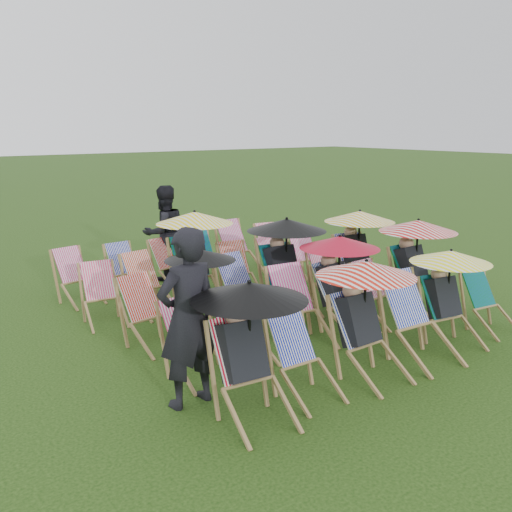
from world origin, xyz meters
TOP-DOWN VIEW (x-y plane):
  - ground at (0.00, 0.00)m, footprint 100.00×100.00m
  - deckchair_0 at (-1.97, -2.23)m, footprint 1.13×1.19m
  - deckchair_1 at (-1.26, -2.20)m, footprint 0.59×0.81m
  - deckchair_2 at (-0.37, -2.25)m, footprint 1.11×1.15m
  - deckchair_3 at (0.49, -2.31)m, footprint 0.74×0.99m
  - deckchair_4 at (1.24, -2.19)m, footprint 1.03×1.09m
  - deckchair_5 at (2.10, -2.24)m, footprint 0.63×0.81m
  - deckchair_6 at (-1.94, -1.12)m, footprint 0.60×0.81m
  - deckchair_7 at (-1.27, -1.11)m, footprint 0.64×0.83m
  - deckchair_8 at (-0.28, -1.03)m, footprint 0.75×0.97m
  - deckchair_9 at (0.49, -0.99)m, footprint 1.10×1.19m
  - deckchair_10 at (1.16, -1.09)m, footprint 0.62×0.82m
  - deckchair_11 at (2.04, -1.08)m, footprint 1.17×1.22m
  - deckchair_12 at (-1.90, 0.02)m, footprint 0.70×0.89m
  - deckchair_13 at (-1.12, 0.05)m, footprint 0.97×1.03m
  - deckchair_14 at (-0.34, 0.11)m, footprint 0.72×0.93m
  - deckchair_15 at (0.37, 0.04)m, footprint 1.20×1.26m
  - deckchair_16 at (1.25, 0.00)m, footprint 0.67×0.85m
  - deckchair_17 at (1.98, 0.09)m, footprint 1.17×1.25m
  - deckchair_18 at (-2.05, 1.23)m, footprint 0.66×0.84m
  - deckchair_19 at (-1.30, 1.25)m, footprint 0.70×0.89m
  - deckchair_20 at (-0.47, 1.31)m, footprint 1.22×1.29m
  - deckchair_21 at (0.32, 1.21)m, footprint 0.67×0.86m
  - deckchair_22 at (1.16, 1.20)m, footprint 0.59×0.80m
  - deckchair_23 at (1.90, 1.23)m, footprint 0.64×0.86m
  - deckchair_24 at (-1.99, 2.40)m, footprint 0.68×0.86m
  - deckchair_25 at (-1.14, 2.41)m, footprint 0.60×0.80m
  - deckchair_26 at (-0.33, 2.35)m, footprint 0.68×0.85m
  - deckchair_27 at (0.34, 2.37)m, footprint 0.68×0.91m
  - deckchair_28 at (1.17, 2.43)m, footprint 0.68×0.93m
  - deckchair_29 at (1.93, 2.35)m, footprint 0.70×0.87m
  - person_left at (-2.30, -1.62)m, footprint 0.70×0.49m
  - person_rear at (-0.20, 2.88)m, footprint 0.87×0.70m

SIDE VIEW (x-z plane):
  - ground at x=0.00m, z-range 0.00..0.00m
  - deckchair_5 at x=2.10m, z-range 0.00..0.81m
  - deckchair_26 at x=-0.33m, z-range 0.00..0.82m
  - deckchair_25 at x=-1.14m, z-range 0.00..0.83m
  - deckchair_7 at x=-1.27m, z-range 0.00..0.84m
  - deckchair_18 at x=-2.05m, z-range 0.00..0.84m
  - deckchair_22 at x=1.16m, z-range 0.00..0.84m
  - deckchair_16 at x=1.25m, z-range 0.00..0.85m
  - deckchair_24 at x=-1.99m, z-range 0.00..0.85m
  - deckchair_10 at x=1.16m, z-range 0.00..0.85m
  - deckchair_29 at x=1.93m, z-range 0.00..0.85m
  - deckchair_6 at x=-1.94m, z-range 0.00..0.86m
  - deckchair_1 at x=-1.26m, z-range 0.00..0.86m
  - deckchair_21 at x=0.32m, z-range 0.00..0.86m
  - deckchair_12 at x=-1.90m, z-range 0.00..0.89m
  - deckchair_23 at x=1.90m, z-range 0.00..0.89m
  - deckchair_19 at x=-1.30m, z-range 0.00..0.89m
  - deckchair_14 at x=-0.34m, z-range 0.00..0.94m
  - deckchair_27 at x=0.34m, z-range 0.00..0.94m
  - deckchair_8 at x=-0.28m, z-range 0.00..0.97m
  - deckchair_28 at x=1.17m, z-range 0.00..0.98m
  - deckchair_3 at x=0.49m, z-range 0.00..1.03m
  - deckchair_13 at x=-1.12m, z-range 0.03..1.18m
  - deckchair_4 at x=1.24m, z-range 0.03..1.25m
  - deckchair_9 at x=0.49m, z-range 0.04..1.34m
  - deckchair_2 at x=-0.37m, z-range 0.04..1.36m
  - deckchair_0 at x=-1.97m, z-range 0.04..1.38m
  - deckchair_11 at x=2.04m, z-range 0.04..1.42m
  - deckchair_17 at x=1.98m, z-range 0.04..1.43m
  - deckchair_15 at x=0.37m, z-range 0.04..1.46m
  - deckchair_20 at x=-0.47m, z-range 0.04..1.49m
  - person_rear at x=-0.20m, z-range 0.00..1.73m
  - person_left at x=-2.30m, z-range 0.00..1.84m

